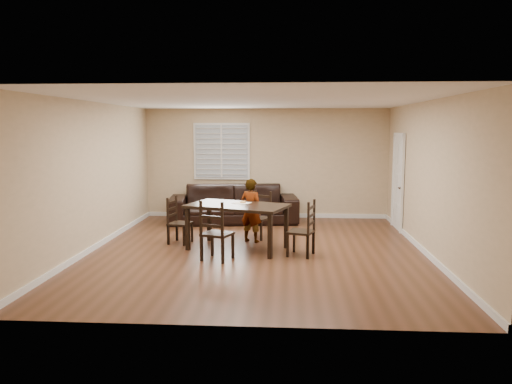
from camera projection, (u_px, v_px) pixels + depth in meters
The scene contains 11 objects.
ground at pixel (257, 251), 9.09m from camera, with size 7.00×7.00×0.00m, color #552F1D.
room at pixel (259, 151), 9.03m from camera, with size 6.04×7.04×2.72m.
dining_table at pixel (237, 209), 9.14m from camera, with size 2.00×1.52×0.83m.
chair_near at pixel (261, 216), 10.19m from camera, with size 0.57×0.56×0.95m.
chair_far at pixel (214, 234), 8.32m from camera, with size 0.58×0.57×1.03m.
chair_left at pixel (175, 222), 9.68m from camera, with size 0.47×0.49×0.91m.
chair_right at pixel (307, 231), 8.66m from camera, with size 0.53×0.55×0.98m.
child at pixel (251, 210), 9.74m from camera, with size 0.46×0.30×1.25m, color gray.
napkin at pixel (242, 203), 9.31m from camera, with size 0.28×0.28×0.00m, color white.
donut at pixel (243, 202), 9.30m from camera, with size 0.11×0.11×0.04m.
sofa at pixel (234, 204), 11.82m from camera, with size 2.99×1.17×0.87m, color black.
Camera 1 is at (0.57, -8.86, 2.22)m, focal length 35.00 mm.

